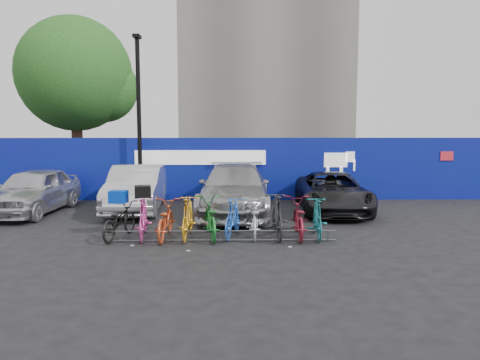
{
  "coord_description": "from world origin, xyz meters",
  "views": [
    {
      "loc": [
        0.22,
        -11.95,
        2.9
      ],
      "look_at": [
        0.45,
        2.0,
        1.24
      ],
      "focal_mm": 35.0,
      "sensor_mm": 36.0,
      "label": 1
    }
  ],
  "objects_px": {
    "car_0": "(34,191)",
    "car_3": "(332,192)",
    "bike_0": "(119,221)",
    "bike_9": "(317,218)",
    "bike_6": "(254,218)",
    "bike_5": "(233,218)",
    "bike_4": "(210,218)",
    "car_1": "(136,188)",
    "bike_rack": "(224,236)",
    "bike_1": "(143,218)",
    "bike_3": "(188,218)",
    "tree": "(80,77)",
    "bike_7": "(277,216)",
    "bike_8": "(298,218)",
    "bike_2": "(165,220)",
    "lamppost": "(139,114)",
    "car_2": "(235,189)"
  },
  "relations": [
    {
      "from": "tree",
      "to": "car_0",
      "type": "bearing_deg",
      "value": -86.0
    },
    {
      "from": "bike_rack",
      "to": "bike_1",
      "type": "distance_m",
      "value": 2.14
    },
    {
      "from": "bike_rack",
      "to": "bike_3",
      "type": "relative_size",
      "value": 3.14
    },
    {
      "from": "lamppost",
      "to": "bike_1",
      "type": "height_order",
      "value": "lamppost"
    },
    {
      "from": "bike_6",
      "to": "bike_0",
      "type": "bearing_deg",
      "value": 4.69
    },
    {
      "from": "car_3",
      "to": "bike_7",
      "type": "bearing_deg",
      "value": -118.66
    },
    {
      "from": "car_0",
      "to": "bike_3",
      "type": "height_order",
      "value": "car_0"
    },
    {
      "from": "lamppost",
      "to": "bike_8",
      "type": "xyz_separation_m",
      "value": [
        5.12,
        -5.51,
        -2.77
      ]
    },
    {
      "from": "lamppost",
      "to": "bike_1",
      "type": "bearing_deg",
      "value": -78.41
    },
    {
      "from": "bike_7",
      "to": "bike_8",
      "type": "relative_size",
      "value": 0.97
    },
    {
      "from": "lamppost",
      "to": "bike_6",
      "type": "distance_m",
      "value": 7.26
    },
    {
      "from": "bike_3",
      "to": "bike_9",
      "type": "relative_size",
      "value": 1.05
    },
    {
      "from": "tree",
      "to": "bike_3",
      "type": "xyz_separation_m",
      "value": [
        5.85,
        -10.23,
        -4.53
      ]
    },
    {
      "from": "bike_0",
      "to": "bike_3",
      "type": "xyz_separation_m",
      "value": [
        1.76,
        -0.02,
        0.07
      ]
    },
    {
      "from": "bike_2",
      "to": "bike_4",
      "type": "distance_m",
      "value": 1.15
    },
    {
      "from": "bike_1",
      "to": "bike_2",
      "type": "height_order",
      "value": "bike_1"
    },
    {
      "from": "car_0",
      "to": "car_2",
      "type": "height_order",
      "value": "car_2"
    },
    {
      "from": "bike_0",
      "to": "bike_1",
      "type": "bearing_deg",
      "value": -167.84
    },
    {
      "from": "bike_3",
      "to": "bike_2",
      "type": "bearing_deg",
      "value": 4.92
    },
    {
      "from": "bike_6",
      "to": "bike_7",
      "type": "relative_size",
      "value": 0.98
    },
    {
      "from": "lamppost",
      "to": "bike_8",
      "type": "bearing_deg",
      "value": -47.09
    },
    {
      "from": "car_0",
      "to": "bike_3",
      "type": "bearing_deg",
      "value": -28.86
    },
    {
      "from": "car_1",
      "to": "bike_5",
      "type": "height_order",
      "value": "car_1"
    },
    {
      "from": "bike_rack",
      "to": "bike_5",
      "type": "bearing_deg",
      "value": 67.17
    },
    {
      "from": "bike_6",
      "to": "bike_8",
      "type": "height_order",
      "value": "bike_8"
    },
    {
      "from": "car_2",
      "to": "car_3",
      "type": "bearing_deg",
      "value": 5.63
    },
    {
      "from": "tree",
      "to": "bike_3",
      "type": "relative_size",
      "value": 4.37
    },
    {
      "from": "bike_6",
      "to": "bike_8",
      "type": "bearing_deg",
      "value": 175.53
    },
    {
      "from": "bike_0",
      "to": "bike_9",
      "type": "height_order",
      "value": "bike_9"
    },
    {
      "from": "bike_4",
      "to": "bike_7",
      "type": "distance_m",
      "value": 1.73
    },
    {
      "from": "bike_rack",
      "to": "bike_2",
      "type": "xyz_separation_m",
      "value": [
        -1.5,
        0.4,
        0.32
      ]
    },
    {
      "from": "lamppost",
      "to": "car_2",
      "type": "bearing_deg",
      "value": -30.84
    },
    {
      "from": "lamppost",
      "to": "bike_2",
      "type": "height_order",
      "value": "lamppost"
    },
    {
      "from": "bike_1",
      "to": "bike_2",
      "type": "relative_size",
      "value": 0.96
    },
    {
      "from": "bike_2",
      "to": "bike_6",
      "type": "distance_m",
      "value": 2.29
    },
    {
      "from": "bike_4",
      "to": "bike_9",
      "type": "height_order",
      "value": "bike_4"
    },
    {
      "from": "car_2",
      "to": "bike_3",
      "type": "height_order",
      "value": "car_2"
    },
    {
      "from": "car_0",
      "to": "car_3",
      "type": "xyz_separation_m",
      "value": [
        9.89,
        0.15,
        -0.1
      ]
    },
    {
      "from": "car_3",
      "to": "bike_6",
      "type": "relative_size",
      "value": 2.56
    },
    {
      "from": "bike_1",
      "to": "bike_8",
      "type": "xyz_separation_m",
      "value": [
        3.98,
        0.05,
        -0.03
      ]
    },
    {
      "from": "bike_3",
      "to": "bike_6",
      "type": "height_order",
      "value": "bike_3"
    },
    {
      "from": "bike_5",
      "to": "bike_4",
      "type": "bearing_deg",
      "value": 18.81
    },
    {
      "from": "bike_6",
      "to": "bike_9",
      "type": "xyz_separation_m",
      "value": [
        1.62,
        -0.2,
        0.03
      ]
    },
    {
      "from": "bike_5",
      "to": "bike_2",
      "type": "bearing_deg",
      "value": 17.81
    },
    {
      "from": "car_0",
      "to": "bike_6",
      "type": "height_order",
      "value": "car_0"
    },
    {
      "from": "bike_7",
      "to": "bike_8",
      "type": "bearing_deg",
      "value": 179.17
    },
    {
      "from": "bike_7",
      "to": "tree",
      "type": "bearing_deg",
      "value": -52.75
    },
    {
      "from": "bike_6",
      "to": "bike_8",
      "type": "relative_size",
      "value": 0.95
    },
    {
      "from": "car_0",
      "to": "car_2",
      "type": "bearing_deg",
      "value": 4.05
    },
    {
      "from": "tree",
      "to": "bike_4",
      "type": "distance_m",
      "value": 12.86
    }
  ]
}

